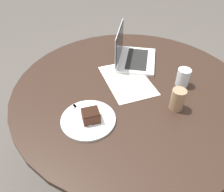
# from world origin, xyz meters

# --- Properties ---
(ground_plane) EXTENTS (12.00, 12.00, 0.00)m
(ground_plane) POSITION_xyz_m (0.00, 0.00, 0.00)
(ground_plane) COLOR #4C4742
(dining_table) EXTENTS (1.33, 1.33, 0.70)m
(dining_table) POSITION_xyz_m (0.00, 0.00, 0.61)
(dining_table) COLOR black
(dining_table) RESTS_ON ground_plane
(paper_document) EXTENTS (0.39, 0.27, 0.00)m
(paper_document) POSITION_xyz_m (-0.06, 0.00, 0.71)
(paper_document) COLOR white
(paper_document) RESTS_ON dining_table
(plate) EXTENTS (0.26, 0.26, 0.01)m
(plate) POSITION_xyz_m (0.15, -0.31, 0.71)
(plate) COLOR silver
(plate) RESTS_ON dining_table
(cake_slice) EXTENTS (0.08, 0.09, 0.05)m
(cake_slice) POSITION_xyz_m (0.16, -0.30, 0.74)
(cake_slice) COLOR #472619
(cake_slice) RESTS_ON plate
(fork) EXTENTS (0.17, 0.05, 0.00)m
(fork) POSITION_xyz_m (0.09, -0.34, 0.72)
(fork) COLOR silver
(fork) RESTS_ON plate
(coffee_glass) EXTENTS (0.07, 0.07, 0.11)m
(coffee_glass) POSITION_xyz_m (0.25, 0.12, 0.76)
(coffee_glass) COLOR #997556
(coffee_glass) RESTS_ON dining_table
(water_glass) EXTENTS (0.07, 0.07, 0.10)m
(water_glass) POSITION_xyz_m (0.10, 0.27, 0.76)
(water_glass) COLOR silver
(water_glass) RESTS_ON dining_table
(laptop) EXTENTS (0.39, 0.37, 0.22)m
(laptop) POSITION_xyz_m (-0.23, 0.13, 0.74)
(laptop) COLOR silver
(laptop) RESTS_ON dining_table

